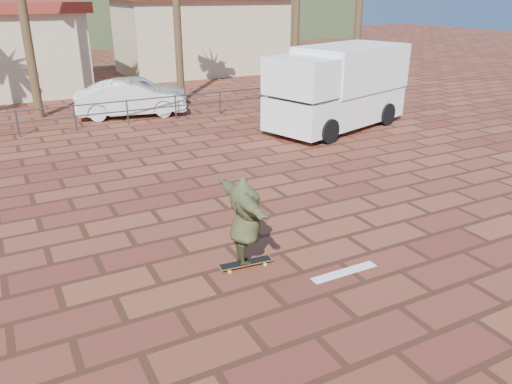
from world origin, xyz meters
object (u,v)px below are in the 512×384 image
skateboarder (245,221)px  car_silver (138,91)px  longboard (246,263)px  car_white (130,99)px  campervan (339,86)px

skateboarder → car_silver: size_ratio=0.49×
longboard → skateboarder: (-0.00, 0.00, 0.89)m
longboard → car_white: (1.36, 13.56, 0.66)m
longboard → car_silver: 15.22m
skateboarder → campervan: bearing=-41.2°
longboard → car_silver: (2.10, 15.06, 0.66)m
longboard → campervan: 11.33m
longboard → skateboarder: 0.89m
campervan → car_white: bearing=122.6°
campervan → car_white: 8.71m
longboard → car_white: car_white is taller
campervan → car_white: (-6.59, 5.63, -0.86)m
longboard → car_white: bearing=89.6°
skateboarder → campervan: campervan is taller
car_silver → car_white: (-0.74, -1.50, -0.00)m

